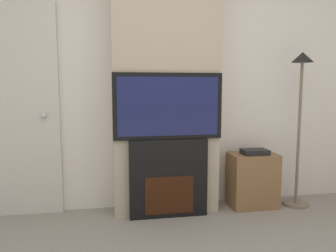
{
  "coord_description": "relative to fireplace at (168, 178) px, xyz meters",
  "views": [
    {
      "loc": [
        -0.53,
        -1.29,
        1.23
      ],
      "look_at": [
        0.0,
        1.69,
        0.87
      ],
      "focal_mm": 35.0,
      "sensor_mm": 36.0,
      "label": 1
    }
  ],
  "objects": [
    {
      "name": "media_stand",
      "position": [
        0.9,
        0.1,
        -0.09
      ],
      "size": [
        0.47,
        0.32,
        0.6
      ],
      "color": "brown",
      "rests_on": "ground_plane"
    },
    {
      "name": "fireplace",
      "position": [
        0.0,
        0.0,
        0.0
      ],
      "size": [
        0.74,
        0.15,
        0.74
      ],
      "color": "black",
      "rests_on": "ground_plane"
    },
    {
      "name": "chimney_breast",
      "position": [
        0.0,
        0.16,
        0.98
      ],
      "size": [
        1.01,
        0.31,
        2.7
      ],
      "color": "tan",
      "rests_on": "ground_plane"
    },
    {
      "name": "floor_lamp",
      "position": [
        1.36,
        0.04,
        0.69
      ],
      "size": [
        0.26,
        0.26,
        1.57
      ],
      "color": "#726651",
      "rests_on": "ground_plane"
    },
    {
      "name": "wall_back",
      "position": [
        0.0,
        0.34,
        0.98
      ],
      "size": [
        6.0,
        0.06,
        2.7
      ],
      "color": "silver",
      "rests_on": "ground_plane"
    },
    {
      "name": "television",
      "position": [
        0.0,
        -0.0,
        0.68
      ],
      "size": [
        1.02,
        0.07,
        0.61
      ],
      "color": "black",
      "rests_on": "fireplace"
    },
    {
      "name": "entry_door",
      "position": [
        -1.47,
        0.28,
        0.63
      ],
      "size": [
        0.94,
        0.09,
        2.0
      ],
      "color": "beige",
      "rests_on": "ground_plane"
    }
  ]
}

